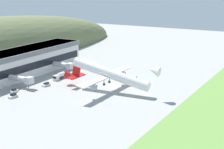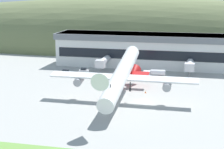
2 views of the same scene
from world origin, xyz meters
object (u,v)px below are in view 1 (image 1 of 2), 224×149
service_car_0 (46,85)px  traffic_cone_1 (95,84)px  terminal_building (22,61)px  jetway_0 (22,79)px  cargo_airplane (108,74)px  service_car_2 (13,96)px  traffic_cone_0 (111,70)px  service_car_1 (14,91)px  fuel_truck (59,76)px  jetway_1 (64,65)px

service_car_0 → traffic_cone_1: size_ratio=7.46×
terminal_building → traffic_cone_1: bearing=-85.8°
terminal_building → jetway_0: 22.82m
cargo_airplane → service_car_2: bearing=133.0°
jetway_0 → traffic_cone_0: 51.95m
terminal_building → service_car_1: 29.96m
service_car_2 → traffic_cone_1: service_car_2 is taller
cargo_airplane → traffic_cone_0: bearing=28.1°
fuel_truck → jetway_0: bearing=165.2°
traffic_cone_0 → traffic_cone_1: size_ratio=1.00×
traffic_cone_1 → service_car_0: bearing=124.7°
service_car_1 → traffic_cone_0: 57.97m
service_car_1 → traffic_cone_0: size_ratio=6.59×
terminal_building → service_car_2: (-29.65, -21.65, -6.82)m
service_car_2 → service_car_0: bearing=-2.7°
service_car_1 → traffic_cone_1: bearing=-41.7°
service_car_1 → terminal_building: bearing=35.0°
traffic_cone_0 → fuel_truck: bearing=156.3°
jetway_0 → fuel_truck: jetway_0 is taller
service_car_1 → fuel_truck: (27.21, -3.58, 0.77)m
jetway_0 → service_car_1: size_ratio=3.38×
traffic_cone_0 → terminal_building: bearing=134.1°
service_car_1 → service_car_2: size_ratio=0.89×
service_car_0 → traffic_cone_1: 21.99m
terminal_building → traffic_cone_1: 41.43m
jetway_1 → service_car_0: size_ratio=2.77×
terminal_building → traffic_cone_1: (2.98, -40.69, -7.23)m
terminal_building → cargo_airplane: (-2.28, -51.02, 0.04)m
cargo_airplane → fuel_truck: size_ratio=5.84×
terminal_building → service_car_0: 25.47m
service_car_1 → traffic_cone_1: service_car_1 is taller
service_car_2 → traffic_cone_0: bearing=-10.3°
terminal_building → cargo_airplane: 51.07m
jetway_0 → service_car_0: (7.33, -7.63, -3.32)m
cargo_airplane → service_car_2: 40.72m
service_car_1 → traffic_cone_1: (26.87, -23.96, -0.39)m
service_car_1 → service_car_2: service_car_2 is taller
jetway_1 → service_car_0: jetway_1 is taller
jetway_1 → traffic_cone_0: size_ratio=20.69×
jetway_1 → service_car_0: (-24.76, -8.13, -3.32)m
jetway_0 → traffic_cone_0: size_ratio=22.30×
service_car_0 → traffic_cone_0: service_car_0 is taller
service_car_1 → service_car_2: bearing=-139.4°
jetway_0 → service_car_1: 7.98m
jetway_0 → jetway_1: bearing=0.9°
jetway_0 → traffic_cone_1: bearing=-52.4°
terminal_building → service_car_1: terminal_building is taller
jetway_1 → traffic_cone_1: size_ratio=20.69×
service_car_0 → terminal_building: bearing=67.1°
jetway_1 → fuel_truck: jetway_1 is taller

